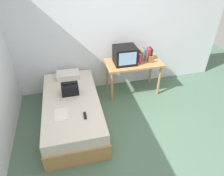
{
  "coord_description": "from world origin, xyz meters",
  "views": [
    {
      "loc": [
        -0.85,
        -2.03,
        2.76
      ],
      "look_at": [
        -0.13,
        1.05,
        0.53
      ],
      "focal_mm": 32.9,
      "sensor_mm": 36.0,
      "label": 1
    }
  ],
  "objects_px": {
    "tv": "(125,55)",
    "remote_silver": "(61,98)",
    "book_row": "(146,54)",
    "bed": "(73,111)",
    "water_bottle": "(140,58)",
    "desk": "(133,66)",
    "handbag": "(70,89)",
    "magazine": "(61,114)",
    "pillow": "(68,75)",
    "remote_dark": "(85,116)",
    "picture_frame": "(151,60)"
  },
  "relations": [
    {
      "from": "tv",
      "to": "remote_silver",
      "type": "bearing_deg",
      "value": -155.9
    },
    {
      "from": "book_row",
      "to": "remote_silver",
      "type": "distance_m",
      "value": 1.97
    },
    {
      "from": "tv",
      "to": "book_row",
      "type": "relative_size",
      "value": 1.77
    },
    {
      "from": "bed",
      "to": "water_bottle",
      "type": "xyz_separation_m",
      "value": [
        1.48,
        0.62,
        0.59
      ]
    },
    {
      "from": "remote_silver",
      "to": "desk",
      "type": "bearing_deg",
      "value": 21.5
    },
    {
      "from": "bed",
      "to": "handbag",
      "type": "bearing_deg",
      "value": 87.07
    },
    {
      "from": "bed",
      "to": "magazine",
      "type": "relative_size",
      "value": 6.9
    },
    {
      "from": "desk",
      "to": "magazine",
      "type": "bearing_deg",
      "value": -146.34
    },
    {
      "from": "water_bottle",
      "to": "pillow",
      "type": "xyz_separation_m",
      "value": [
        -1.47,
        0.13,
        -0.27
      ]
    },
    {
      "from": "desk",
      "to": "water_bottle",
      "type": "xyz_separation_m",
      "value": [
        0.11,
        -0.05,
        0.19
      ]
    },
    {
      "from": "desk",
      "to": "handbag",
      "type": "xyz_separation_m",
      "value": [
        -1.36,
        -0.5,
        -0.03
      ]
    },
    {
      "from": "book_row",
      "to": "remote_silver",
      "type": "relative_size",
      "value": 1.72
    },
    {
      "from": "book_row",
      "to": "remote_dark",
      "type": "distance_m",
      "value": 1.93
    },
    {
      "from": "desk",
      "to": "handbag",
      "type": "height_order",
      "value": "desk"
    },
    {
      "from": "desk",
      "to": "tv",
      "type": "xyz_separation_m",
      "value": [
        -0.2,
        -0.01,
        0.27
      ]
    },
    {
      "from": "picture_frame",
      "to": "water_bottle",
      "type": "bearing_deg",
      "value": 164.8
    },
    {
      "from": "tv",
      "to": "remote_silver",
      "type": "distance_m",
      "value": 1.52
    },
    {
      "from": "picture_frame",
      "to": "remote_dark",
      "type": "distance_m",
      "value": 1.86
    },
    {
      "from": "bed",
      "to": "remote_dark",
      "type": "xyz_separation_m",
      "value": [
        0.19,
        -0.48,
        0.27
      ]
    },
    {
      "from": "pillow",
      "to": "remote_silver",
      "type": "relative_size",
      "value": 3.15
    },
    {
      "from": "tv",
      "to": "handbag",
      "type": "bearing_deg",
      "value": -157.17
    },
    {
      "from": "handbag",
      "to": "remote_silver",
      "type": "distance_m",
      "value": 0.23
    },
    {
      "from": "handbag",
      "to": "remote_silver",
      "type": "relative_size",
      "value": 2.08
    },
    {
      "from": "bed",
      "to": "desk",
      "type": "height_order",
      "value": "desk"
    },
    {
      "from": "magazine",
      "to": "remote_silver",
      "type": "bearing_deg",
      "value": 88.49
    },
    {
      "from": "desk",
      "to": "picture_frame",
      "type": "distance_m",
      "value": 0.39
    },
    {
      "from": "bed",
      "to": "remote_silver",
      "type": "relative_size",
      "value": 13.89
    },
    {
      "from": "water_bottle",
      "to": "pillow",
      "type": "relative_size",
      "value": 0.43
    },
    {
      "from": "desk",
      "to": "water_bottle",
      "type": "bearing_deg",
      "value": -25.95
    },
    {
      "from": "water_bottle",
      "to": "remote_silver",
      "type": "xyz_separation_m",
      "value": [
        -1.64,
        -0.55,
        -0.31
      ]
    },
    {
      "from": "desk",
      "to": "picture_frame",
      "type": "height_order",
      "value": "picture_frame"
    },
    {
      "from": "book_row",
      "to": "picture_frame",
      "type": "distance_m",
      "value": 0.19
    },
    {
      "from": "water_bottle",
      "to": "remote_silver",
      "type": "height_order",
      "value": "water_bottle"
    },
    {
      "from": "magazine",
      "to": "water_bottle",
      "type": "bearing_deg",
      "value": 30.6
    },
    {
      "from": "picture_frame",
      "to": "pillow",
      "type": "relative_size",
      "value": 0.31
    },
    {
      "from": "bed",
      "to": "handbag",
      "type": "xyz_separation_m",
      "value": [
        0.01,
        0.18,
        0.36
      ]
    },
    {
      "from": "picture_frame",
      "to": "magazine",
      "type": "distance_m",
      "value": 2.12
    },
    {
      "from": "water_bottle",
      "to": "picture_frame",
      "type": "height_order",
      "value": "water_bottle"
    },
    {
      "from": "desk",
      "to": "remote_dark",
      "type": "xyz_separation_m",
      "value": [
        -1.18,
        -1.16,
        -0.12
      ]
    },
    {
      "from": "book_row",
      "to": "handbag",
      "type": "relative_size",
      "value": 0.83
    },
    {
      "from": "pillow",
      "to": "magazine",
      "type": "relative_size",
      "value": 1.56
    },
    {
      "from": "book_row",
      "to": "handbag",
      "type": "bearing_deg",
      "value": -161.16
    },
    {
      "from": "book_row",
      "to": "remote_dark",
      "type": "relative_size",
      "value": 1.59
    },
    {
      "from": "bed",
      "to": "book_row",
      "type": "height_order",
      "value": "book_row"
    },
    {
      "from": "picture_frame",
      "to": "remote_silver",
      "type": "xyz_separation_m",
      "value": [
        -1.88,
        -0.49,
        -0.29
      ]
    },
    {
      "from": "pillow",
      "to": "book_row",
      "type": "bearing_deg",
      "value": -0.39
    },
    {
      "from": "tv",
      "to": "handbag",
      "type": "xyz_separation_m",
      "value": [
        -1.16,
        -0.49,
        -0.31
      ]
    },
    {
      "from": "handbag",
      "to": "magazine",
      "type": "distance_m",
      "value": 0.58
    },
    {
      "from": "handbag",
      "to": "remote_silver",
      "type": "height_order",
      "value": "handbag"
    },
    {
      "from": "picture_frame",
      "to": "handbag",
      "type": "relative_size",
      "value": 0.47
    }
  ]
}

